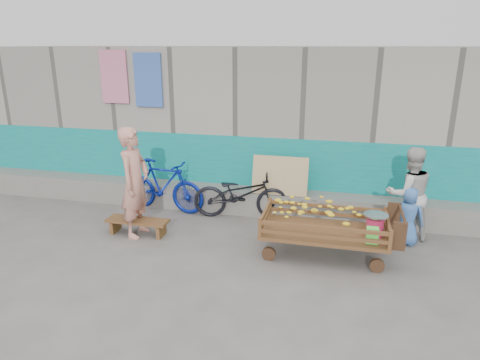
% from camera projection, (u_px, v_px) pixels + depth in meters
% --- Properties ---
extents(ground, '(80.00, 80.00, 0.00)m').
position_uv_depth(ground, '(234.00, 275.00, 5.91)').
color(ground, '#54514D').
rests_on(ground, ground).
extents(building_wall, '(12.00, 3.50, 3.00)m').
position_uv_depth(building_wall, '(279.00, 121.00, 9.22)').
color(building_wall, gray).
rests_on(building_wall, ground).
extents(banana_cart, '(2.01, 0.92, 0.86)m').
position_uv_depth(banana_cart, '(322.00, 220.00, 6.31)').
color(banana_cart, brown).
rests_on(banana_cart, ground).
extents(bench, '(1.04, 0.31, 0.26)m').
position_uv_depth(bench, '(138.00, 223.00, 7.15)').
color(bench, brown).
rests_on(bench, ground).
extents(vendor_man, '(0.46, 0.68, 1.82)m').
position_uv_depth(vendor_man, '(135.00, 183.00, 6.92)').
color(vendor_man, tan).
rests_on(vendor_man, ground).
extents(woman, '(0.88, 0.76, 1.54)m').
position_uv_depth(woman, '(409.00, 194.00, 6.82)').
color(woman, beige).
rests_on(woman, ground).
extents(child, '(0.52, 0.39, 0.95)m').
position_uv_depth(child, '(408.00, 216.00, 6.71)').
color(child, '#3C6BB2').
rests_on(child, ground).
extents(bicycle_dark, '(1.80, 0.85, 0.91)m').
position_uv_depth(bicycle_dark, '(241.00, 194.00, 7.75)').
color(bicycle_dark, black).
rests_on(bicycle_dark, ground).
extents(bicycle_blue, '(1.71, 0.68, 1.00)m').
position_uv_depth(bicycle_blue, '(163.00, 185.00, 8.07)').
color(bicycle_blue, navy).
rests_on(bicycle_blue, ground).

